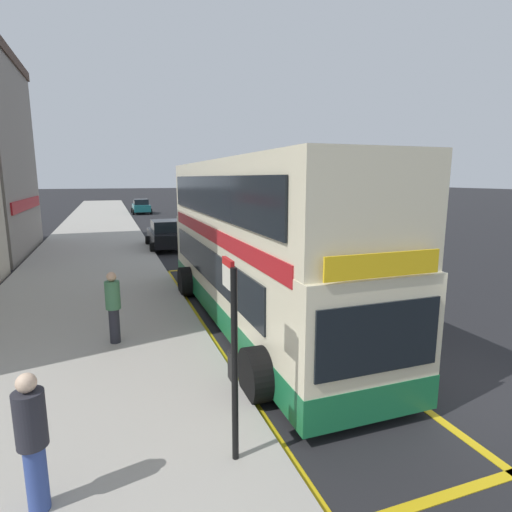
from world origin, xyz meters
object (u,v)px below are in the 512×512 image
Objects in this scene: bus_stop_sign at (233,346)px; pedestrian_further_back at (113,305)px; parked_car_teal_far at (141,206)px; parked_car_grey_kerbside at (198,209)px; pedestrian_waiting_near_sign at (32,437)px; parked_car_white_ahead at (203,204)px; parked_car_black_distant at (166,235)px; double_decker_bus at (254,248)px.

bus_stop_sign is 1.63× the size of pedestrian_further_back.
parked_car_grey_kerbside is at bearing -47.27° from parked_car_teal_far.
pedestrian_waiting_near_sign is (-9.65, -37.29, 0.27)m from parked_car_grey_kerbside.
pedestrian_waiting_near_sign reaches higher than parked_car_white_ahead.
pedestrian_further_back is at bearing -103.97° from parked_car_grey_kerbside.
pedestrian_waiting_near_sign reaches higher than parked_car_black_distant.
parked_car_black_distant is 2.47× the size of pedestrian_further_back.
bus_stop_sign is at bearing -93.01° from parked_car_black_distant.
bus_stop_sign is at bearing 3.77° from pedestrian_waiting_near_sign.
bus_stop_sign reaches higher than parked_car_teal_far.
pedestrian_further_back reaches higher than parked_car_grey_kerbside.
double_decker_bus is at bearing 67.79° from bus_stop_sign.
double_decker_bus is at bearing 76.96° from parked_car_white_ahead.
parked_car_white_ahead is (2.03, 7.00, 0.00)m from parked_car_grey_kerbside.
pedestrian_further_back is (-10.74, -39.35, 0.27)m from parked_car_white_ahead.
parked_car_black_distant is (1.53, 18.39, -0.96)m from bus_stop_sign.
parked_car_teal_far is 43.42m from pedestrian_waiting_near_sign.
pedestrian_waiting_near_sign is at bearing -129.53° from double_decker_bus.
double_decker_bus reaches higher than pedestrian_further_back.
parked_car_teal_far is at bearing 87.33° from bus_stop_sign.
pedestrian_further_back is at bearing 71.98° from parked_car_white_ahead.
parked_car_grey_kerbside is 7.29m from parked_car_white_ahead.
parked_car_teal_far is 2.47× the size of pedestrian_further_back.
parked_car_grey_kerbside is at bearing 74.93° from pedestrian_further_back.
parked_car_black_distant is at bearing 85.24° from bus_stop_sign.
pedestrian_waiting_near_sign is at bearing -100.27° from parked_car_black_distant.
parked_car_white_ahead is (9.26, 44.14, -0.96)m from bus_stop_sign.
double_decker_bus reaches higher than pedestrian_waiting_near_sign.
parked_car_teal_far is at bearing 84.79° from pedestrian_further_back.
pedestrian_further_back is (-1.48, 4.79, -0.69)m from bus_stop_sign.
double_decker_bus is at bearing 50.47° from pedestrian_waiting_near_sign.
double_decker_bus is 3.91m from pedestrian_further_back.
bus_stop_sign is 0.66× the size of parked_car_black_distant.
parked_car_grey_kerbside is 1.00× the size of parked_car_black_distant.
parked_car_teal_far is 2.46× the size of pedestrian_waiting_near_sign.
parked_car_white_ahead is at bearing 74.91° from parked_car_grey_kerbside.
parked_car_white_ahead is at bearing 75.23° from pedestrian_waiting_near_sign.
parked_car_white_ahead is at bearing 74.73° from pedestrian_further_back.
double_decker_bus is 2.67× the size of parked_car_grey_kerbside.
parked_car_white_ahead is 2.46× the size of pedestrian_waiting_near_sign.
pedestrian_further_back reaches higher than parked_car_teal_far.
parked_car_white_ahead is 1.00× the size of parked_car_black_distant.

